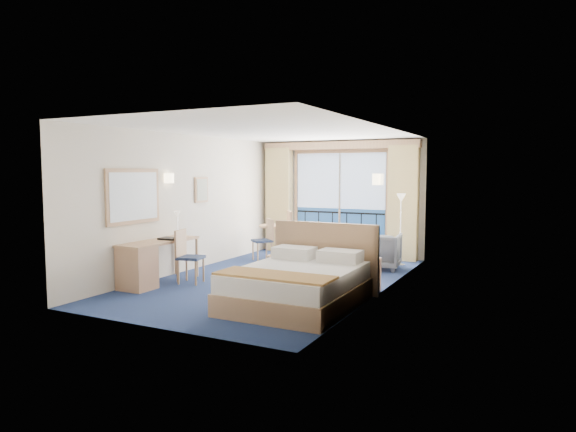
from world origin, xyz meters
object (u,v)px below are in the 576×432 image
object	(u,v)px
desk_chair	(186,253)
round_table	(277,233)
bed	(299,284)
floor_lamp	(401,211)
armchair	(380,251)
nightstand	(365,275)
table_chair_a	(295,232)
table_chair_b	(266,237)
desk	(142,263)

from	to	relation	value
desk_chair	round_table	distance (m)	3.19
bed	floor_lamp	bearing A→B (deg)	82.29
bed	armchair	distance (m)	3.33
nightstand	armchair	size ratio (longest dim) A/B	0.71
table_chair_a	table_chair_b	size ratio (longest dim) A/B	1.18
nightstand	desk	xyz separation A→B (m)	(-3.48, -1.39, 0.14)
nightstand	table_chair_a	world-z (taller)	table_chair_a
table_chair_b	table_chair_a	bearing A→B (deg)	83.75
floor_lamp	table_chair_a	bearing A→B (deg)	-174.20
nightstand	desk_chair	distance (m)	3.15
armchair	round_table	distance (m)	2.60
floor_lamp	table_chair_a	world-z (taller)	floor_lamp
nightstand	desk	bearing A→B (deg)	-158.21
round_table	table_chair_a	distance (m)	0.51
bed	floor_lamp	world-z (taller)	floor_lamp
desk_chair	round_table	size ratio (longest dim) A/B	1.15
floor_lamp	table_chair_b	size ratio (longest dim) A/B	1.64
floor_lamp	table_chair_a	xyz separation A→B (m)	(-2.34, -0.24, -0.53)
bed	nightstand	size ratio (longest dim) A/B	3.82
desk_chair	desk	bearing A→B (deg)	135.48
table_chair_b	nightstand	bearing A→B (deg)	7.00
round_table	table_chair_a	xyz separation A→B (m)	(0.50, -0.06, 0.06)
armchair	table_chair_a	world-z (taller)	table_chair_a
armchair	round_table	world-z (taller)	round_table
desk_chair	table_chair_a	distance (m)	3.18
round_table	nightstand	bearing A→B (deg)	-39.98
bed	nightstand	bearing A→B (deg)	62.95
nightstand	table_chair_a	size ratio (longest dim) A/B	0.52
armchair	table_chair_b	world-z (taller)	table_chair_b
desk_chair	armchair	bearing A→B (deg)	-55.84
nightstand	desk	size ratio (longest dim) A/B	0.35
desk	table_chair_b	world-z (taller)	table_chair_b
desk	table_chair_b	distance (m)	3.36
bed	round_table	distance (m)	4.35
desk	round_table	xyz separation A→B (m)	(0.54, 3.85, 0.14)
floor_lamp	table_chair_a	size ratio (longest dim) A/B	1.39
desk	table_chair_a	xyz separation A→B (m)	(1.04, 3.79, 0.20)
bed	desk_chair	xyz separation A→B (m)	(-2.44, 0.48, 0.22)
nightstand	table_chair_b	bearing A→B (deg)	146.70
table_chair_a	round_table	bearing A→B (deg)	46.11
armchair	desk	world-z (taller)	desk
round_table	table_chair_a	size ratio (longest dim) A/B	0.75
desk_chair	round_table	bearing A→B (deg)	-14.48
armchair	desk_chair	bearing A→B (deg)	39.67
desk	nightstand	bearing A→B (deg)	21.79
bed	round_table	world-z (taller)	bed
armchair	desk	bearing A→B (deg)	41.56
desk	floor_lamp	bearing A→B (deg)	49.99
armchair	table_chair_a	bearing A→B (deg)	-14.77
armchair	table_chair_a	distance (m)	2.10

